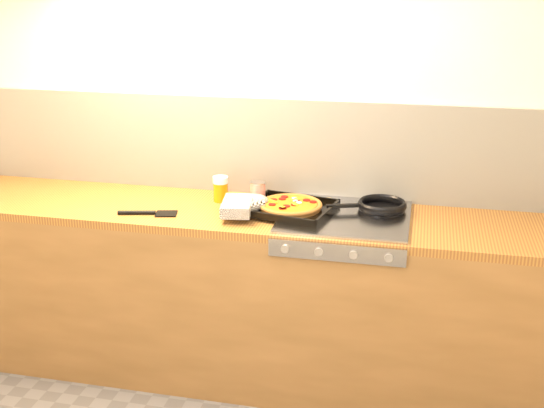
% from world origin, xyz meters
% --- Properties ---
extents(room_shell, '(3.20, 3.20, 3.20)m').
position_xyz_m(room_shell, '(0.00, 1.39, 1.15)').
color(room_shell, white).
rests_on(room_shell, ground).
extents(counter_run, '(3.20, 0.62, 0.90)m').
position_xyz_m(counter_run, '(0.00, 1.10, 0.45)').
color(counter_run, olive).
rests_on(counter_run, ground).
extents(stovetop, '(0.60, 0.56, 0.02)m').
position_xyz_m(stovetop, '(0.45, 1.10, 0.91)').
color(stovetop, '#98999E').
rests_on(stovetop, counter_run).
extents(pizza_on_tray, '(0.55, 0.43, 0.07)m').
position_xyz_m(pizza_on_tray, '(0.12, 1.08, 0.94)').
color(pizza_on_tray, black).
rests_on(pizza_on_tray, stovetop).
extents(frying_pan, '(0.41, 0.30, 0.04)m').
position_xyz_m(frying_pan, '(0.61, 1.21, 0.94)').
color(frying_pan, black).
rests_on(frying_pan, stovetop).
extents(tomato_can, '(0.09, 0.09, 0.11)m').
position_xyz_m(tomato_can, '(-0.00, 1.22, 0.96)').
color(tomato_can, '#AD150E').
rests_on(tomato_can, counter_run).
extents(juice_glass, '(0.08, 0.08, 0.13)m').
position_xyz_m(juice_glass, '(-0.20, 1.21, 0.97)').
color(juice_glass, '#CC770C').
rests_on(juice_glass, counter_run).
extents(wooden_spoon, '(0.29, 0.12, 0.02)m').
position_xyz_m(wooden_spoon, '(0.24, 1.30, 0.91)').
color(wooden_spoon, '#A68246').
rests_on(wooden_spoon, counter_run).
extents(black_spatula, '(0.29, 0.12, 0.02)m').
position_xyz_m(black_spatula, '(-0.47, 0.94, 0.91)').
color(black_spatula, black).
rests_on(black_spatula, counter_run).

